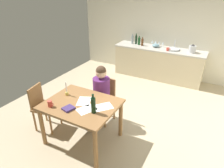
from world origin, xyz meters
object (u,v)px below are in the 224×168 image
Objects in this scene: bottle_oil at (132,39)px; wine_glass_back_left at (156,42)px; bottle_vinegar at (136,40)px; teacup_on_counter at (168,49)px; stovetop_kettle at (192,49)px; mixing_bowl at (156,45)px; book_magazine at (68,108)px; sink_unit at (173,49)px; person_seated at (99,93)px; chair_side_empty at (43,105)px; wine_bottle_on_table at (93,105)px; dining_table at (81,109)px; coffee_mug at (50,104)px; candlestick at (67,91)px; chair_at_table at (104,98)px; wine_glass_back_right at (152,42)px; bottle_wine_red at (139,41)px; wine_glass_near_sink at (163,43)px; bottle_sauce at (142,42)px; wine_glass_by_kettle at (159,43)px.

wine_glass_back_left is at bearing 4.53° from bottle_oil.
teacup_on_counter is at bearing -13.50° from bottle_vinegar.
wine_glass_back_left is (-1.03, 0.15, 0.01)m from stovetop_kettle.
bottle_oil is 0.75m from mixing_bowl.
bottle_oil is 0.94× the size of bottle_vinegar.
sink_unit is (0.78, 3.47, 0.15)m from book_magazine.
chair_side_empty is at bearing -143.97° from person_seated.
dining_table is at bearing 160.32° from wine_bottle_on_table.
candlestick is (-0.01, 0.42, 0.02)m from coffee_mug.
bottle_vinegar is (-0.42, 2.77, 0.35)m from person_seated.
chair_at_table is 3.50× the size of candlestick.
bottle_oil is 1.88× the size of wine_glass_back_right.
bottle_oil reaches higher than teacup_on_counter.
wine_glass_back_right is (0.38, 0.09, 0.00)m from bottle_wine_red.
wine_glass_near_sink is (1.24, 3.45, 0.52)m from chair_side_empty.
bottle_vinegar is at bearing 166.50° from teacup_on_counter.
chair_side_empty is 3.41m from bottle_sauce.
bottle_sauce reaches higher than wine_glass_back_right.
mixing_bowl is at bearing -67.78° from wine_glass_back_left.
chair_at_table is at bearing 99.58° from book_magazine.
wine_glass_by_kettle is 1.36× the size of teacup_on_counter.
chair_at_table is at bearing -115.32° from stovetop_kettle.
chair_side_empty is 3.54m from mixing_bowl.
sink_unit is 3.18× the size of teacup_on_counter.
bottle_vinegar is (-0.34, 3.57, 0.26)m from book_magazine.
bottle_sauce is 2.17× the size of teacup_on_counter.
chair_side_empty is at bearing -177.91° from book_magazine.
wine_glass_near_sink is at bearing 126.32° from teacup_on_counter.
candlestick is (-0.40, -0.60, 0.33)m from chair_at_table.
person_seated is 0.78m from wine_bottle_on_table.
stovetop_kettle reaches higher than dining_table.
chair_side_empty is at bearing -106.59° from wine_glass_back_left.
wine_bottle_on_table is at bearing -64.90° from person_seated.
book_magazine is 0.81× the size of mixing_bowl.
wine_bottle_on_table is 2.06× the size of wine_glass_back_left.
bottle_vinegar is at bearing 110.06° from book_magazine.
wine_bottle_on_table is at bearing -95.11° from teacup_on_counter.
mixing_bowl is (0.59, 3.60, 0.14)m from coffee_mug.
book_magazine is at bearing -86.22° from bottle_wine_red.
mixing_bowl is 0.99m from stovetop_kettle.
teacup_on_counter is (0.68, 3.32, 0.18)m from book_magazine.
wine_glass_near_sink is (0.46, 3.62, 0.24)m from book_magazine.
person_seated is 2.61m from teacup_on_counter.
dining_table is at bearing -82.98° from bottle_vinegar.
teacup_on_counter is (0.60, 2.38, 0.45)m from chair_at_table.
bottle_sauce is 1.59× the size of wine_glass_near_sink.
coffee_mug is 3.74m from wine_glass_back_left.
bottle_wine_red is at bearing 88.53° from candlestick.
bottle_sauce is 0.38m from wine_glass_back_left.
wine_bottle_on_table is at bearing -76.14° from bottle_oil.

